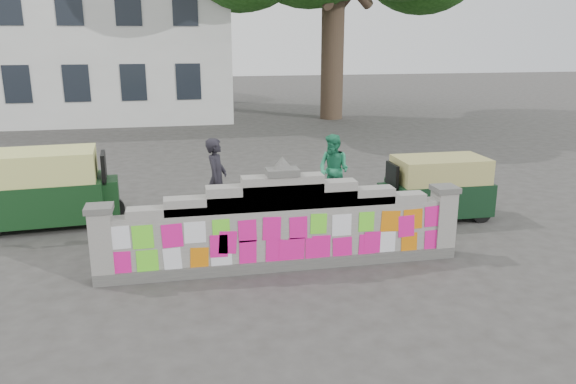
# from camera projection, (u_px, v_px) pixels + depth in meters

# --- Properties ---
(ground) EXTENTS (100.00, 100.00, 0.00)m
(ground) POSITION_uv_depth(u_px,v_px,m) (283.00, 267.00, 9.96)
(ground) COLOR #383533
(ground) RESTS_ON ground
(parapet_wall) EXTENTS (6.48, 0.44, 2.01)m
(parapet_wall) POSITION_uv_depth(u_px,v_px,m) (283.00, 227.00, 9.76)
(parapet_wall) COLOR #4C4C49
(parapet_wall) RESTS_ON ground
(building) EXTENTS (16.00, 10.00, 8.90)m
(building) POSITION_uv_depth(u_px,v_px,m) (63.00, 35.00, 28.28)
(building) COLOR silver
(building) RESTS_ON ground
(cyclist_bike) EXTENTS (2.05, 1.25, 1.02)m
(cyclist_bike) POSITION_uv_depth(u_px,v_px,m) (218.00, 208.00, 11.71)
(cyclist_bike) COLOR black
(cyclist_bike) RESTS_ON ground
(cyclist_rider) EXTENTS (0.59, 0.73, 1.73)m
(cyclist_rider) POSITION_uv_depth(u_px,v_px,m) (217.00, 191.00, 11.61)
(cyclist_rider) COLOR black
(cyclist_rider) RESTS_ON ground
(pedestrian) EXTENTS (1.03, 1.06, 1.72)m
(pedestrian) POSITION_uv_depth(u_px,v_px,m) (334.00, 170.00, 13.48)
(pedestrian) COLOR #278F61
(pedestrian) RESTS_ON ground
(rickshaw_left) EXTENTS (3.02, 1.57, 1.64)m
(rickshaw_left) POSITION_uv_depth(u_px,v_px,m) (44.00, 187.00, 11.94)
(rickshaw_left) COLOR #103215
(rickshaw_left) RESTS_ON ground
(rickshaw_right) EXTENTS (2.52, 1.19, 1.39)m
(rickshaw_right) POSITION_uv_depth(u_px,v_px,m) (436.00, 187.00, 12.49)
(rickshaw_right) COLOR black
(rickshaw_right) RESTS_ON ground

